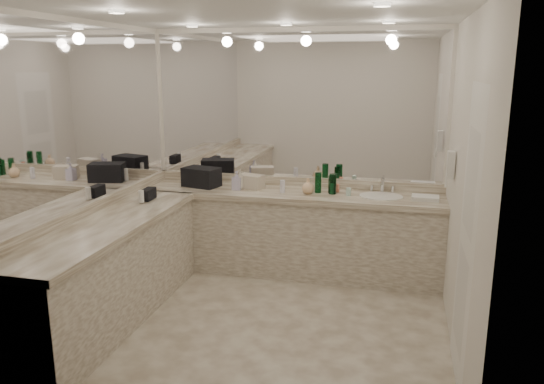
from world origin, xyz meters
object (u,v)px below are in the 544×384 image
(black_toiletry_bag, at_px, (201,177))
(soap_bottle_c, at_px, (308,186))
(soap_bottle_b, at_px, (237,180))
(cream_cosmetic_case, at_px, (251,182))
(soap_bottle_a, at_px, (240,179))
(sink, at_px, (381,197))
(wall_phone, at_px, (451,165))
(hand_towel, at_px, (425,198))

(black_toiletry_bag, height_order, soap_bottle_c, black_toiletry_bag)
(soap_bottle_c, bearing_deg, soap_bottle_b, -179.85)
(cream_cosmetic_case, xyz_separation_m, soap_bottle_b, (-0.13, -0.09, 0.03))
(soap_bottle_a, bearing_deg, black_toiletry_bag, 176.08)
(black_toiletry_bag, relative_size, soap_bottle_b, 1.89)
(cream_cosmetic_case, distance_m, soap_bottle_a, 0.12)
(black_toiletry_bag, bearing_deg, sink, -0.41)
(soap_bottle_b, bearing_deg, soap_bottle_a, 50.76)
(sink, xyz_separation_m, soap_bottle_b, (-1.53, -0.05, 0.11))
(black_toiletry_bag, relative_size, cream_cosmetic_case, 1.46)
(soap_bottle_a, bearing_deg, wall_phone, -12.92)
(soap_bottle_b, bearing_deg, hand_towel, 0.42)
(sink, bearing_deg, hand_towel, -4.85)
(wall_phone, bearing_deg, soap_bottle_b, 168.11)
(hand_towel, distance_m, soap_bottle_b, 1.96)
(hand_towel, xyz_separation_m, soap_bottle_c, (-1.18, -0.01, 0.06))
(hand_towel, distance_m, soap_bottle_c, 1.19)
(wall_phone, height_order, cream_cosmetic_case, wall_phone)
(sink, xyz_separation_m, soap_bottle_a, (-1.50, -0.02, 0.11))
(black_toiletry_bag, xyz_separation_m, soap_bottle_a, (0.46, -0.03, -0.00))
(hand_towel, height_order, soap_bottle_b, soap_bottle_b)
(sink, height_order, cream_cosmetic_case, cream_cosmetic_case)
(black_toiletry_bag, bearing_deg, soap_bottle_b, -8.58)
(cream_cosmetic_case, height_order, soap_bottle_c, soap_bottle_c)
(cream_cosmetic_case, relative_size, hand_towel, 1.00)
(soap_bottle_b, bearing_deg, black_toiletry_bag, 171.42)
(cream_cosmetic_case, distance_m, hand_towel, 1.83)
(sink, xyz_separation_m, cream_cosmetic_case, (-1.40, 0.04, 0.08))
(wall_phone, bearing_deg, soap_bottle_c, 161.61)
(soap_bottle_a, bearing_deg, cream_cosmetic_case, 30.28)
(cream_cosmetic_case, relative_size, soap_bottle_c, 1.59)
(soap_bottle_c, bearing_deg, black_toiletry_bag, 177.01)
(cream_cosmetic_case, relative_size, soap_bottle_b, 1.30)
(soap_bottle_b, xyz_separation_m, soap_bottle_c, (0.78, 0.00, -0.02))
(soap_bottle_c, bearing_deg, sink, 3.75)
(sink, relative_size, soap_bottle_a, 2.05)
(black_toiletry_bag, distance_m, hand_towel, 2.39)
(sink, bearing_deg, cream_cosmetic_case, 178.27)
(cream_cosmetic_case, distance_m, soap_bottle_c, 0.65)
(cream_cosmetic_case, height_order, soap_bottle_b, soap_bottle_b)
(wall_phone, distance_m, soap_bottle_b, 2.21)
(wall_phone, bearing_deg, cream_cosmetic_case, 164.84)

